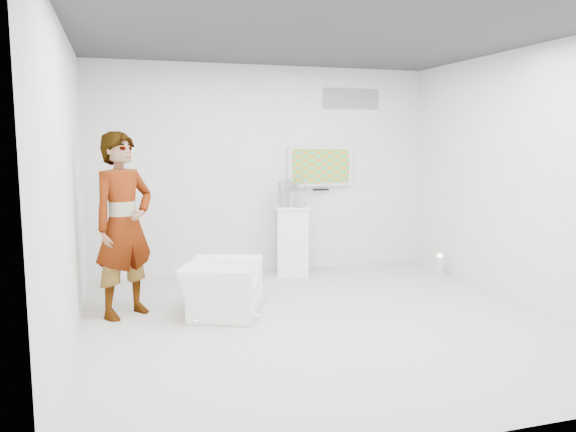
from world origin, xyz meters
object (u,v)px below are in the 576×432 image
object	(u,v)px
floor_uplight	(440,265)
armchair	(222,288)
person	(124,225)
pedestal	(293,241)
tv	(320,166)

from	to	relation	value
floor_uplight	armchair	bearing A→B (deg)	-165.29
person	floor_uplight	size ratio (longest dim) A/B	6.49
person	pedestal	distance (m)	2.72
person	armchair	world-z (taller)	person
tv	armchair	world-z (taller)	tv
pedestal	floor_uplight	distance (m)	2.14
pedestal	person	bearing A→B (deg)	-150.94
tv	person	bearing A→B (deg)	-150.81
pedestal	floor_uplight	bearing A→B (deg)	-19.36
tv	floor_uplight	xyz separation A→B (m)	(1.47, -1.00, -1.39)
tv	floor_uplight	world-z (taller)	tv
person	floor_uplight	xyz separation A→B (m)	(4.33, 0.60, -0.86)
armchair	pedestal	distance (m)	2.06
person	armchair	size ratio (longest dim) A/B	2.21
person	pedestal	world-z (taller)	person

